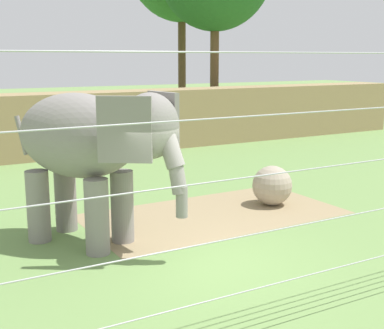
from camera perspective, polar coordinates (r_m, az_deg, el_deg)
name	(u,v)px	position (r m, az deg, el deg)	size (l,w,h in m)	color
ground_plane	(200,263)	(10.18, 0.85, -10.46)	(120.00, 120.00, 0.00)	#6B8E4C
dirt_patch	(214,214)	(13.16, 2.33, -5.33)	(6.23, 3.34, 0.01)	#937F5B
embankment_wall	(37,126)	(21.12, -16.23, 3.98)	(36.00, 1.80, 2.45)	#997F56
elephant	(90,144)	(10.82, -10.84, 2.19)	(3.09, 3.84, 3.16)	gray
enrichment_ball	(272,185)	(14.00, 8.58, -2.24)	(1.04, 1.04, 1.04)	tan
cable_fence	(301,189)	(7.43, 11.61, -2.62)	(10.42, 0.24, 4.01)	brown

